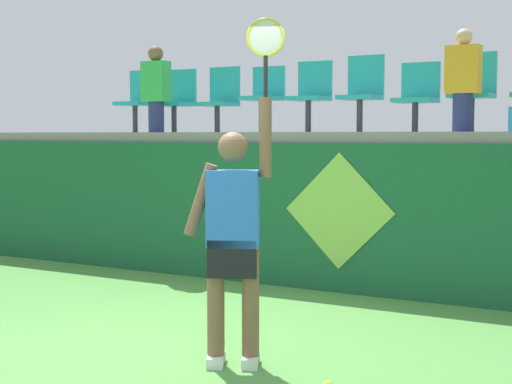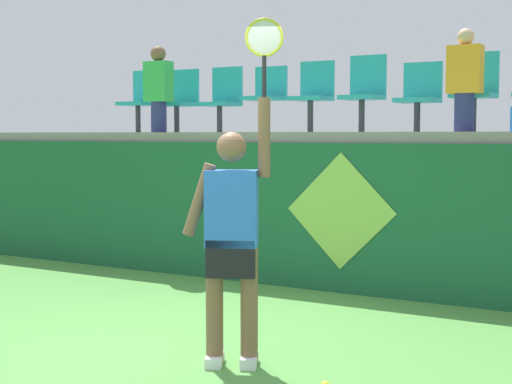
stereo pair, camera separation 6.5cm
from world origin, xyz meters
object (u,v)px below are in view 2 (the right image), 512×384
Objects in this scene: tennis_player at (232,235)px; stadium_chair_7 at (475,88)px; stadium_chair_1 at (180,98)px; stadium_chair_6 at (420,94)px; stadium_chair_0 at (141,98)px; stadium_chair_4 at (313,92)px; stadium_chair_2 at (223,97)px; stadium_chair_5 at (365,90)px; stadium_chair_3 at (267,94)px; spectator_1 at (465,79)px; spectator_0 at (158,88)px.

stadium_chair_7 reaches higher than tennis_player.
stadium_chair_6 is (3.26, -0.00, -0.03)m from stadium_chair_1.
stadium_chair_4 reaches higher than stadium_chair_0.
stadium_chair_6 is at bearing -0.11° from stadium_chair_2.
stadium_chair_3 is at bearing -179.53° from stadium_chair_5.
stadium_chair_2 reaches higher than stadium_chair_3.
stadium_chair_5 reaches higher than stadium_chair_0.
stadium_chair_1 is at bearing 179.65° from stadium_chair_3.
stadium_chair_0 is 2.60m from stadium_chair_4.
stadium_chair_6 is at bearing -179.63° from stadium_chair_7.
stadium_chair_0 is at bearing 174.31° from spectator_1.
stadium_chair_3 reaches higher than tennis_player.
stadium_chair_6 is (1.94, 0.00, -0.05)m from stadium_chair_3.
spectator_1 is at bearing -5.69° from stadium_chair_0.
stadium_chair_6 is 3.30m from spectator_0.
stadium_chair_2 is 1.94m from stadium_chair_5.
stadium_chair_0 is 1.00× the size of stadium_chair_4.
spectator_0 reaches higher than stadium_chair_0.
spectator_0 reaches higher than spectator_1.
stadium_chair_4 is at bearing 13.45° from spectator_0.
spectator_1 is (2.56, -0.44, 0.06)m from stadium_chair_3.
stadium_chair_0 is 0.96× the size of stadium_chair_5.
stadium_chair_3 is (1.96, -0.01, 0.00)m from stadium_chair_0.
stadium_chair_5 is at bearing 0.05° from stadium_chair_1.
stadium_chair_3 is 1.94m from stadium_chair_6.
stadium_chair_3 is 0.96× the size of stadium_chair_4.
tennis_player is 3.45m from spectator_1.
stadium_chair_3 is at bearing -0.35° from stadium_chair_1.
stadium_chair_4 reaches higher than tennis_player.
stadium_chair_0 is 1.01× the size of stadium_chair_2.
tennis_player is 3.76m from stadium_chair_5.
stadium_chair_3 is 0.64m from stadium_chair_4.
tennis_player is at bearing -94.66° from stadium_chair_6.
stadium_chair_7 is at bearing 0.20° from stadium_chair_3.
stadium_chair_4 reaches higher than stadium_chair_1.
stadium_chair_2 is 0.98× the size of stadium_chair_7.
stadium_chair_4 reaches higher than stadium_chair_2.
stadium_chair_0 is (-3.62, 3.52, 1.24)m from tennis_player.
stadium_chair_3 is at bearing -179.80° from stadium_chair_7.
stadium_chair_7 is 0.79× the size of spectator_0.
spectator_0 is at bearing -179.73° from spectator_1.
stadium_chair_4 is 0.78× the size of spectator_0.
stadium_chair_4 is 0.65m from stadium_chair_5.
stadium_chair_4 is 0.82× the size of spectator_1.
tennis_player is at bearing -73.81° from stadium_chair_4.
stadium_chair_5 is at bearing 0.06° from stadium_chair_0.
stadium_chair_0 reaches higher than tennis_player.
stadium_chair_5 is 1.14× the size of stadium_chair_6.
spectator_0 is at bearing -166.55° from stadium_chair_4.
stadium_chair_4 is 0.96× the size of stadium_chair_5.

